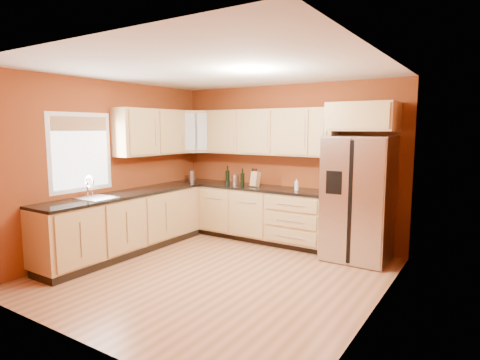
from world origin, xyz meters
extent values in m
plane|color=#915C38|center=(0.00, 0.00, 0.00)|extent=(4.00, 4.00, 0.00)
plane|color=silver|center=(0.00, 0.00, 2.60)|extent=(4.00, 4.00, 0.00)
cube|color=maroon|center=(0.00, 2.00, 1.30)|extent=(4.00, 0.04, 2.60)
cube|color=maroon|center=(0.00, -2.00, 1.30)|extent=(4.00, 0.04, 2.60)
cube|color=maroon|center=(-2.00, 0.00, 1.30)|extent=(0.04, 4.00, 2.60)
cube|color=maroon|center=(2.00, 0.00, 1.30)|extent=(0.04, 4.00, 2.60)
cube|color=#A58650|center=(-0.55, 1.70, 0.44)|extent=(2.90, 0.60, 0.88)
cube|color=#A58650|center=(-1.70, 0.00, 0.44)|extent=(0.60, 2.80, 0.88)
cube|color=black|center=(-0.55, 1.69, 0.90)|extent=(2.90, 0.62, 0.04)
cube|color=black|center=(-1.69, 0.00, 0.90)|extent=(0.62, 2.80, 0.04)
cube|color=#A58650|center=(-0.25, 1.83, 1.83)|extent=(2.30, 0.33, 0.75)
cube|color=#A58650|center=(-1.83, 0.72, 1.83)|extent=(0.33, 1.35, 0.75)
cube|color=#A58650|center=(-1.67, 1.67, 1.83)|extent=(0.67, 0.67, 0.75)
cube|color=#A58650|center=(1.35, 1.70, 2.05)|extent=(0.92, 0.60, 0.40)
cube|color=#B4B3B8|center=(1.35, 1.62, 0.89)|extent=(0.90, 0.75, 1.78)
cube|color=white|center=(-1.98, -0.50, 1.55)|extent=(0.03, 0.90, 1.00)
cylinder|color=#B4B3B8|center=(-1.75, 1.66, 1.02)|extent=(0.15, 0.15, 0.19)
cylinder|color=#B4B3B8|center=(-0.76, 1.64, 1.01)|extent=(0.15, 0.15, 0.19)
cube|color=#AC8053|center=(-0.40, 1.68, 1.04)|extent=(0.13, 0.12, 0.25)
cylinder|color=white|center=(0.37, 1.65, 1.01)|extent=(0.06, 0.06, 0.18)
camera|label=1|loc=(2.98, -4.05, 1.89)|focal=30.00mm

